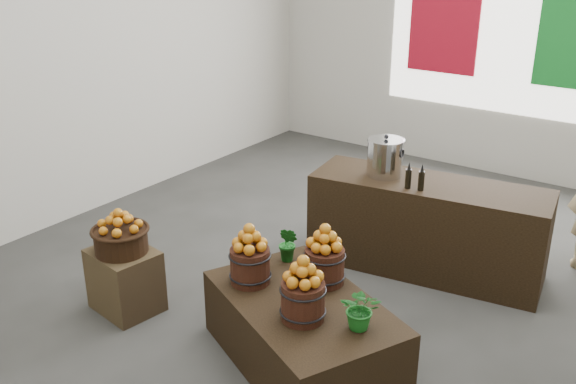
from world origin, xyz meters
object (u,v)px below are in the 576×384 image
Objects in this scene: counter at (426,227)px; stock_pot_left at (385,158)px; wicker_basket at (121,241)px; crate at (125,280)px; display_table at (302,331)px.

stock_pot_left is (-0.42, -0.06, 0.58)m from counter.
wicker_basket is 1.31× the size of stock_pot_left.
crate is 1.58m from display_table.
display_table is 1.79m from counter.
crate is 0.36× the size of display_table.
counter is at bearing 50.45° from wicker_basket.
stock_pot_left is at bearing 124.58° from display_table.
wicker_basket is at bearing 0.00° from crate.
display_table is 4.54× the size of stock_pot_left.
counter is (0.12, 1.78, 0.17)m from display_table.
counter is at bearing 8.72° from stock_pot_left.
wicker_basket reaches higher than display_table.
stock_pot_left reaches higher than counter.
counter reaches higher than crate.
counter is 6.47× the size of stock_pot_left.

